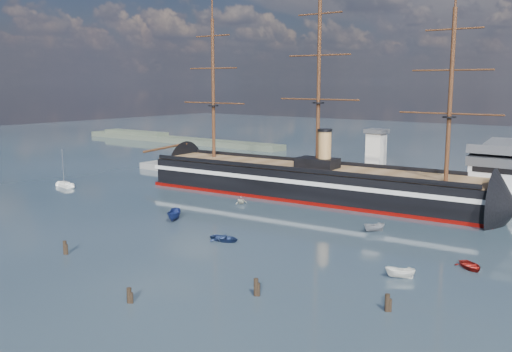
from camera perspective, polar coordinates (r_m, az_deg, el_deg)
The scene contains 16 objects.
ground at distance 123.27m, azimuth 3.82°, elevation -4.13°, with size 600.00×600.00×0.00m, color #1E2E39.
quay at distance 149.96m, azimuth 14.66°, elevation -1.98°, with size 180.00×18.00×2.00m, color slate.
quay_tower at distance 148.48m, azimuth 11.88°, elevation 1.83°, with size 5.00×5.00×15.00m.
shoreline at distance 284.41m, azimuth -9.17°, elevation 3.75°, with size 120.00×10.00×4.00m.
warship at distance 144.33m, azimuth 4.84°, elevation -0.51°, with size 113.41×22.43×53.94m.
sailboat at distance 166.50m, azimuth -18.57°, elevation -0.82°, with size 6.81×3.10×10.50m.
motorboat_a at distance 121.24m, azimuth -8.17°, elevation -4.43°, with size 7.19×2.64×2.88m, color navy.
motorboat_b at distance 104.98m, azimuth -3.15°, elevation -6.52°, with size 3.51×1.40×1.64m, color navy.
motorboat_c at distance 113.46m, azimuth 11.73°, elevation -5.50°, with size 5.24×1.92×2.09m, color gray.
motorboat_d at distance 136.44m, azimuth -1.51°, elevation -2.79°, with size 5.33×2.31×1.96m, color beige.
motorboat_e at distance 95.88m, azimuth 20.66°, elevation -8.69°, with size 3.15×1.26×1.47m, color maroon.
motorboat_g at distance 88.35m, azimuth 14.19°, elevation -9.90°, with size 5.14×1.89×2.06m, color white.
piling_near_left at distance 102.42m, azimuth -18.53°, elevation -7.42°, with size 0.64×0.64×3.04m, color black.
piling_near_mid at distance 78.71m, azimuth -12.54°, elevation -12.27°, with size 0.64×0.64×2.77m, color black.
piling_near_right at distance 79.29m, azimuth -0.00°, elevation -11.87°, with size 0.64×0.64×3.14m, color black.
piling_far_right at distance 76.18m, azimuth 12.96°, elevation -13.03°, with size 0.64×0.64×2.98m, color black.
Camera 1 is at (65.82, -60.19, 28.73)m, focal length 40.00 mm.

